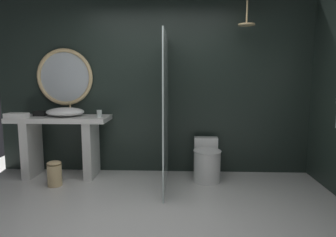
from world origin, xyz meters
TOP-DOWN VIEW (x-y plane):
  - ground_plane at (0.00, 0.00)m, footprint 5.76×5.76m
  - back_wall_panel at (0.00, 1.90)m, footprint 4.80×0.10m
  - vanity_counter at (-1.36, 1.55)m, footprint 1.40×0.55m
  - vessel_sink at (-1.28, 1.57)m, footprint 0.54×0.44m
  - tumbler_cup at (-0.77, 1.51)m, footprint 0.07×0.07m
  - tissue_box at (-1.67, 1.60)m, footprint 0.17×0.12m
  - round_wall_mirror at (-1.36, 1.81)m, footprint 0.85×0.06m
  - shower_glass_panel at (0.18, 1.23)m, footprint 0.02×1.23m
  - rain_shower_head at (1.25, 1.51)m, footprint 0.22×0.22m
  - toilet at (0.75, 1.46)m, footprint 0.39×0.54m
  - waste_bin at (-1.31, 1.15)m, footprint 0.19×0.19m
  - folded_hand_towel at (-1.90, 1.38)m, footprint 0.30×0.19m

SIDE VIEW (x-z plane):
  - ground_plane at x=0.00m, z-range 0.00..0.00m
  - waste_bin at x=-1.31m, z-range 0.00..0.34m
  - toilet at x=0.75m, z-range -0.02..0.55m
  - vanity_counter at x=-1.36m, z-range 0.13..1.02m
  - folded_hand_towel at x=-1.90m, z-range 0.89..0.95m
  - tissue_box at x=-1.67m, z-range 0.89..0.96m
  - tumbler_cup at x=-0.77m, z-range 0.89..0.99m
  - vessel_sink at x=-1.28m, z-range 0.86..1.05m
  - shower_glass_panel at x=0.18m, z-range 0.00..2.00m
  - back_wall_panel at x=0.00m, z-range 0.00..2.60m
  - round_wall_mirror at x=-1.36m, z-range 1.02..1.87m
  - rain_shower_head at x=1.25m, z-range 1.99..2.36m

